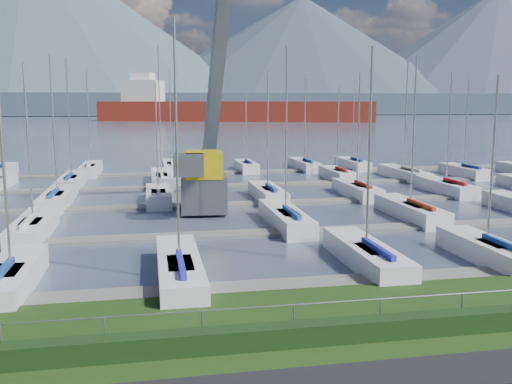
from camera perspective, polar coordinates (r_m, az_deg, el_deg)
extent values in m
cube|color=black|center=(17.09, 9.83, -18.02)|extent=(160.00, 2.00, 0.04)
cube|color=#444F64|center=(277.38, -9.59, 7.30)|extent=(800.00, 540.00, 0.20)
cube|color=black|center=(19.17, 7.07, -13.72)|extent=(80.00, 0.70, 0.70)
cylinder|color=gray|center=(19.21, 6.75, -10.94)|extent=(80.00, 0.04, 0.04)
cube|color=#3A4855|center=(347.25, -9.86, 8.69)|extent=(900.00, 80.00, 12.00)
cone|color=#475968|center=(426.71, -21.41, 15.20)|extent=(340.00, 340.00, 115.00)
cone|color=#3A4656|center=(443.90, 4.59, 13.57)|extent=(300.00, 300.00, 85.00)
cone|color=#404A5E|center=(523.86, 23.04, 13.03)|extent=(320.00, 320.00, 100.00)
cube|color=gray|center=(25.14, 2.56, -9.42)|extent=(90.00, 1.60, 0.25)
cube|color=slate|center=(34.59, -1.23, -4.24)|extent=(90.00, 1.60, 0.25)
cube|color=slate|center=(44.27, -3.35, -1.29)|extent=(90.00, 1.60, 0.25)
cube|color=slate|center=(54.08, -4.71, 0.59)|extent=(90.00, 1.60, 0.25)
cube|color=gray|center=(63.94, -5.64, 1.89)|extent=(90.00, 1.60, 0.25)
cube|color=slate|center=(41.03, -5.21, -0.13)|extent=(3.45, 3.45, 2.60)
cube|color=gold|center=(40.75, -5.25, 2.78)|extent=(2.87, 3.60, 1.80)
cube|color=slate|center=(45.40, -3.64, 14.83)|extent=(2.05, 11.26, 19.89)
cube|color=slate|center=(38.65, -6.75, 2.71)|extent=(2.17, 2.35, 1.40)
cube|color=maroon|center=(230.47, -2.03, 7.80)|extent=(109.26, 51.37, 10.00)
cube|color=silver|center=(239.81, -11.20, 9.48)|extent=(17.69, 17.69, 12.00)
cube|color=silver|center=(239.98, -11.25, 11.15)|extent=(10.11, 10.11, 4.00)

